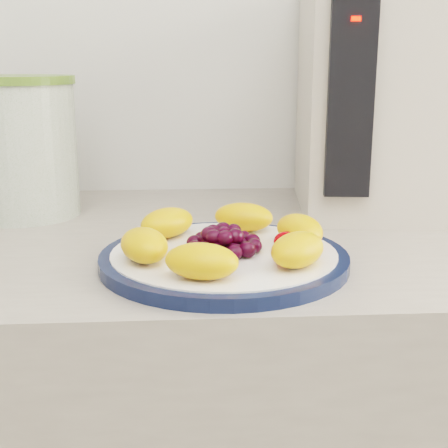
{
  "coord_description": "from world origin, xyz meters",
  "views": [
    {
      "loc": [
        -0.04,
        0.36,
        1.13
      ],
      "look_at": [
        0.0,
        1.05,
        0.95
      ],
      "focal_mm": 50.0,
      "sensor_mm": 36.0,
      "label": 1
    }
  ],
  "objects": [
    {
      "name": "plate_face",
      "position": [
        0.0,
        1.05,
        0.91
      ],
      "size": [
        0.26,
        0.26,
        0.02
      ],
      "primitive_type": "cylinder",
      "color": "white",
      "rests_on": "counter"
    },
    {
      "name": "appliance_body",
      "position": [
        0.25,
        1.34,
        1.08
      ],
      "size": [
        0.23,
        0.3,
        0.35
      ],
      "primitive_type": "cube",
      "rotation": [
        0.0,
        0.0,
        -0.11
      ],
      "color": "beige",
      "rests_on": "counter"
    },
    {
      "name": "canister_lid",
      "position": [
        -0.29,
        1.32,
        1.1
      ],
      "size": [
        0.2,
        0.2,
        0.01
      ],
      "primitive_type": "cylinder",
      "rotation": [
        0.0,
        0.0,
        0.18
      ],
      "color": "#58762F",
      "rests_on": "canister"
    },
    {
      "name": "plate_rim",
      "position": [
        0.0,
        1.05,
        0.91
      ],
      "size": [
        0.29,
        0.29,
        0.01
      ],
      "primitive_type": "cylinder",
      "color": "#0F1A39",
      "rests_on": "counter"
    },
    {
      "name": "fruit_plate",
      "position": [
        0.01,
        1.05,
        0.93
      ],
      "size": [
        0.25,
        0.25,
        0.04
      ],
      "color": "orange",
      "rests_on": "plate_face"
    },
    {
      "name": "appliance_led",
      "position": [
        0.18,
        1.18,
        1.18
      ],
      "size": [
        0.01,
        0.01,
        0.01
      ],
      "primitive_type": "cube",
      "rotation": [
        0.0,
        0.0,
        -0.11
      ],
      "color": "#FF0C05",
      "rests_on": "appliance_panel"
    },
    {
      "name": "canister",
      "position": [
        -0.29,
        1.32,
        1.0
      ],
      "size": [
        0.19,
        0.19,
        0.2
      ],
      "primitive_type": "cylinder",
      "rotation": [
        0.0,
        0.0,
        0.18
      ],
      "color": "#34581B",
      "rests_on": "counter"
    },
    {
      "name": "appliance_panel",
      "position": [
        0.18,
        1.2,
        1.08
      ],
      "size": [
        0.06,
        0.03,
        0.26
      ],
      "primitive_type": "cube",
      "rotation": [
        0.0,
        0.0,
        -0.11
      ],
      "color": "black",
      "rests_on": "appliance_body"
    }
  ]
}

